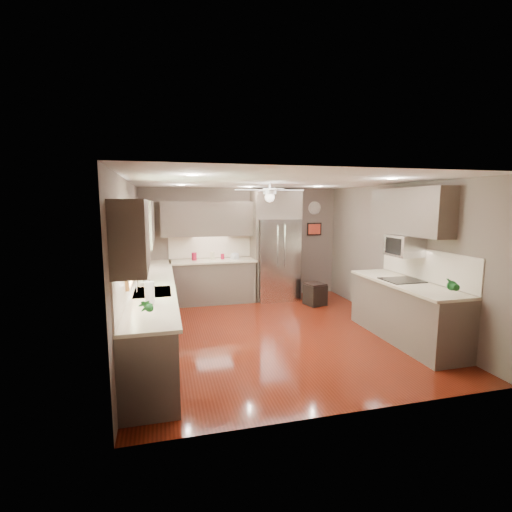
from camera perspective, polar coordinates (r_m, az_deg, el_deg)
name	(u,v)px	position (r m, az deg, el deg)	size (l,w,h in m)	color
floor	(274,333)	(6.38, 2.79, -11.69)	(5.00, 5.00, 0.00)	#4A1509
ceiling	(275,182)	(6.01, 2.95, 11.35)	(5.00, 5.00, 0.00)	white
wall_back	(242,243)	(8.47, -2.11, 1.94)	(4.50, 4.50, 0.00)	#66584E
wall_front	(349,296)	(3.80, 14.09, -6.01)	(4.50, 4.50, 0.00)	#66584E
wall_left	(130,265)	(5.82, -18.80, -1.31)	(5.00, 5.00, 0.00)	#66584E
wall_right	(395,255)	(7.06, 20.60, 0.19)	(5.00, 5.00, 0.00)	#66584E
canister_a	(194,257)	(8.09, -9.49, -0.10)	(0.11, 0.11, 0.18)	maroon
canister_c	(213,255)	(8.14, -6.70, 0.08)	(0.10, 0.10, 0.16)	beige
canister_d	(222,256)	(8.17, -5.18, -0.08)	(0.08, 0.08, 0.12)	maroon
soap_bottle	(143,279)	(5.81, -17.05, -3.44)	(0.08, 0.08, 0.18)	white
potted_plant_left	(146,306)	(4.13, -16.61, -7.43)	(0.15, 0.10, 0.28)	#1A5D21
potted_plant_right	(453,285)	(5.54, 28.01, -3.99)	(0.17, 0.13, 0.30)	#1A5D21
bowl	(235,258)	(8.15, -3.26, -0.30)	(0.23, 0.23, 0.06)	beige
left_run	(153,311)	(6.12, -15.58, -8.08)	(0.65, 4.70, 1.45)	#4D4238
back_run	(213,280)	(8.18, -6.63, -3.76)	(1.85, 0.65, 1.45)	#4D4238
uppers	(222,220)	(6.53, -5.20, 5.55)	(4.50, 4.70, 0.95)	#4D4238
window	(128,249)	(5.29, -19.04, 1.04)	(0.05, 1.12, 0.92)	#BFF2B2
sink	(152,294)	(5.38, -15.65, -5.65)	(0.50, 0.70, 0.32)	silver
refrigerator	(276,247)	(8.33, 3.10, 1.40)	(1.06, 0.75, 2.45)	silver
right_run	(405,310)	(6.39, 21.98, -7.69)	(0.70, 2.20, 1.45)	#4D4238
microwave	(404,246)	(6.46, 21.84, 1.49)	(0.43, 0.55, 0.34)	silver
ceiling_fan	(270,193)	(6.29, 2.12, 9.68)	(1.18, 1.18, 0.32)	white
recessed_lights	(266,183)	(6.38, 1.52, 11.11)	(2.84, 3.14, 0.01)	white
wall_clock	(315,208)	(8.94, 9.01, 7.31)	(0.30, 0.03, 0.30)	white
framed_print	(314,229)	(8.95, 8.95, 4.11)	(0.36, 0.03, 0.30)	black
stool	(315,294)	(8.04, 9.07, -5.81)	(0.46, 0.46, 0.47)	black
paper_towel	(150,292)	(4.73, -16.06, -5.42)	(0.12, 0.12, 0.29)	white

